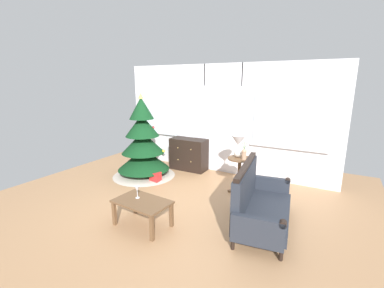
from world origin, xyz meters
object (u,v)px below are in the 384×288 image
Objects in this scene: coffee_table at (142,205)px; gift_box at (155,177)px; settee_sofa at (257,202)px; table_lamp at (238,143)px; side_table at (239,167)px; flower_vase at (244,154)px; wine_glass at (137,189)px; christmas_tree at (143,147)px; dresser_cabinet at (189,154)px.

coffee_table reaches higher than gift_box.
table_lamp is (-0.74, 1.18, 0.58)m from settee_sofa.
flower_vase is at bearing -30.96° from side_table.
side_table is 0.48m from table_lamp.
side_table is at bearing 64.69° from wine_glass.
flower_vase is at bearing 61.63° from wine_glass.
settee_sofa is 1.34m from side_table.
christmas_tree reaches higher than wine_glass.
christmas_tree is at bearing 129.12° from coffee_table.
table_lamp reaches higher than gift_box.
settee_sofa is at bearing -38.48° from dresser_cabinet.
flower_vase is at bearing 118.36° from settee_sofa.
settee_sofa reaches higher than coffee_table.
christmas_tree is 3.04m from settee_sofa.
dresser_cabinet is 2.66m from wine_glass.
flower_vase reaches higher than side_table.
flower_vase is (2.31, 0.23, 0.10)m from christmas_tree.
table_lamp is 0.25m from flower_vase.
flower_vase is (0.16, -0.10, -0.17)m from table_lamp.
gift_box is at bearing -164.98° from side_table.
settee_sofa is 8.54× the size of wine_glass.
christmas_tree is 2.12m from wine_glass.
table_lamp is 2.23m from wine_glass.
dresser_cabinet is 4.64× the size of wine_glass.
christmas_tree is at bearing 127.24° from wine_glass.
flower_vase is 2.01m from gift_box.
settee_sofa is (2.21, -1.76, -0.01)m from dresser_cabinet.
side_table reaches higher than gift_box.
settee_sofa is 1.73m from coffee_table.
flower_vase is (0.10, -0.06, 0.31)m from side_table.
flower_vase is 1.79× the size of wine_glass.
christmas_tree is at bearing -171.31° from table_lamp.
coffee_table is (-1.49, -0.88, -0.03)m from settee_sofa.
christmas_tree is 1.17m from dresser_cabinet.
wine_glass is (-1.62, -0.83, 0.17)m from settee_sofa.
dresser_cabinet is 2.59× the size of flower_vase.
wine_glass is at bearing -113.45° from table_lamp.
settee_sofa is at bearing -57.81° from table_lamp.
table_lamp is at bearing 147.99° from flower_vase.
dresser_cabinet is 1.35× the size of side_table.
settee_sofa is (2.90, -0.85, -0.31)m from christmas_tree.
flower_vase is at bearing 5.66° from christmas_tree.
table_lamp reaches higher than coffee_table.
dresser_cabinet is 1.65m from side_table.
side_table is 1.53× the size of table_lamp.
dresser_cabinet reaches higher than side_table.
flower_vase is 0.40× the size of coffee_table.
settee_sofa is at bearing -16.41° from christmas_tree.
side_table is (1.53, -0.61, 0.09)m from dresser_cabinet.
dresser_cabinet is (0.69, 0.90, -0.30)m from christmas_tree.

